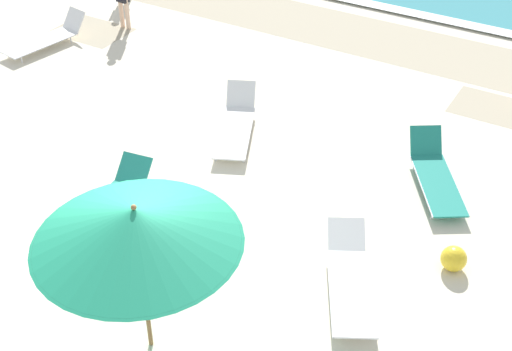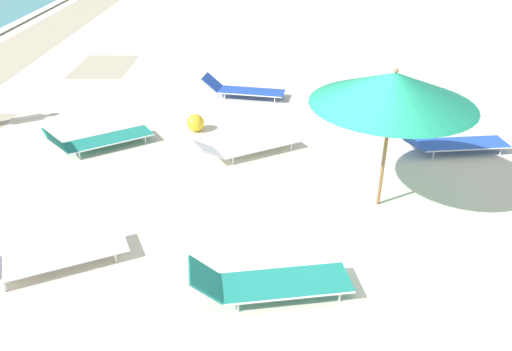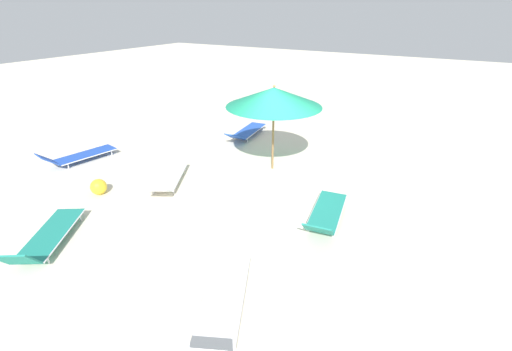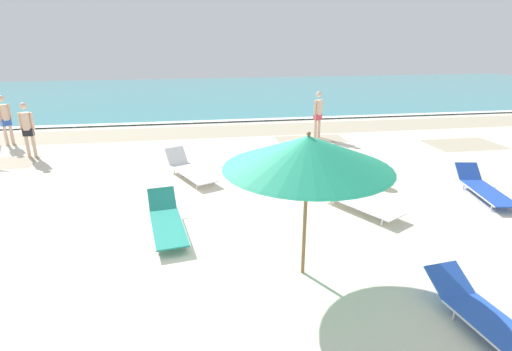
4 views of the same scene
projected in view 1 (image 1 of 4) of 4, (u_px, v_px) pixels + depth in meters
The scene contains 8 objects.
ground_plane at pixel (154, 269), 11.02m from camera, with size 60.00×60.00×0.16m.
beach_umbrella at pixel (136, 226), 8.48m from camera, with size 2.60×2.60×2.41m.
sun_lounger_near_water_left at pixel (236, 124), 13.89m from camera, with size 1.48×2.27×0.63m.
sun_lounger_near_water_right at pixel (110, 204), 11.86m from camera, with size 0.92×2.20×0.56m.
sun_lounger_mid_beach_solo at pixel (435, 175), 12.52m from camera, with size 1.66×2.14×0.62m.
sun_lounger_mid_beach_pair_a at pixel (350, 279), 10.43m from camera, with size 1.59×2.24×0.47m.
sun_lounger_mid_beach_pair_b at pixel (47, 38), 17.08m from camera, with size 0.95×2.21×0.63m.
beach_ball at pixel (454, 259), 10.80m from camera, with size 0.40×0.40×0.40m.
Camera 1 is at (5.47, -6.15, 7.55)m, focal length 50.00 mm.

